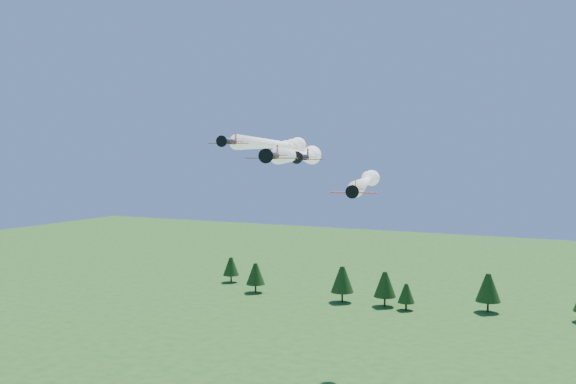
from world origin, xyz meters
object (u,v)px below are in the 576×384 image
at_px(plane_lead, 301,155).
at_px(plane_right, 365,181).
at_px(plane_left, 277,144).
at_px(plane_slot, 302,157).

distance_m(plane_lead, plane_right, 20.02).
relative_size(plane_left, plane_slot, 5.87).
height_order(plane_right, plane_slot, plane_slot).
height_order(plane_lead, plane_left, plane_left).
xyz_separation_m(plane_lead, plane_left, (-10.49, 11.16, 2.23)).
bearing_deg(plane_slot, plane_lead, 106.57).
xyz_separation_m(plane_left, plane_slot, (13.41, -16.82, -2.54)).
bearing_deg(plane_right, plane_slot, -112.76).
height_order(plane_lead, plane_slot, plane_lead).
bearing_deg(plane_left, plane_slot, -62.44).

